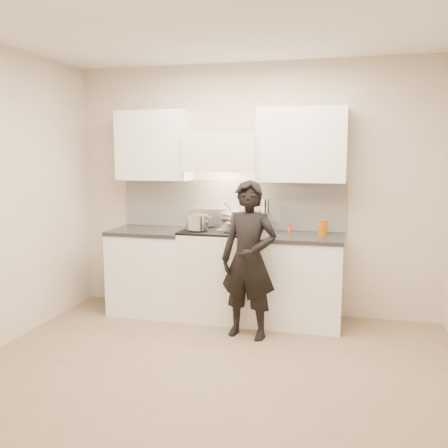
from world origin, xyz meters
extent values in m
plane|color=#8A725A|center=(0.00, 0.00, 0.00)|extent=(4.00, 4.00, 0.00)
cube|color=beige|center=(0.00, 1.75, 1.35)|extent=(4.00, 0.04, 2.70)
cube|color=beige|center=(0.00, -1.75, 1.35)|extent=(4.00, 0.04, 2.70)
cube|color=silver|center=(0.00, 0.00, 2.69)|extent=(4.00, 3.50, 0.02)
cube|color=white|center=(-0.25, 1.74, 1.19)|extent=(2.50, 0.02, 0.53)
cube|color=silver|center=(-0.30, 1.70, 1.03)|extent=(0.76, 0.08, 0.20)
cube|color=white|center=(-0.30, 1.55, 1.75)|extent=(0.76, 0.40, 0.40)
cylinder|color=silver|center=(-0.30, 1.37, 1.57)|extent=(0.66, 0.02, 0.02)
cube|color=white|center=(0.53, 1.58, 1.83)|extent=(0.90, 0.33, 0.75)
cube|color=white|center=(-1.08, 1.58, 1.83)|extent=(0.80, 0.33, 0.75)
cube|color=beige|center=(0.13, 1.73, 1.10)|extent=(0.08, 0.01, 0.12)
cube|color=white|center=(-0.30, 1.43, 0.46)|extent=(0.76, 0.65, 0.92)
cube|color=black|center=(-0.30, 1.43, 0.93)|extent=(0.76, 0.65, 0.02)
cube|color=silver|center=(-0.14, 1.54, 0.95)|extent=(0.36, 0.34, 0.01)
cylinder|color=silver|center=(-0.30, 1.13, 0.78)|extent=(0.62, 0.02, 0.02)
cylinder|color=black|center=(-0.48, 1.28, 0.95)|extent=(0.18, 0.18, 0.01)
cylinder|color=black|center=(-0.12, 1.28, 0.95)|extent=(0.18, 0.18, 0.01)
cylinder|color=black|center=(-0.48, 1.57, 0.95)|extent=(0.18, 0.18, 0.01)
cylinder|color=black|center=(-0.12, 1.57, 0.95)|extent=(0.18, 0.18, 0.01)
cube|color=white|center=(0.53, 1.43, 0.44)|extent=(0.90, 0.65, 0.88)
cube|color=black|center=(0.53, 1.43, 0.90)|extent=(0.92, 0.67, 0.04)
cube|color=white|center=(-1.08, 1.43, 0.44)|extent=(0.80, 0.65, 0.88)
cube|color=black|center=(-1.08, 1.43, 0.90)|extent=(0.82, 0.67, 0.04)
ellipsoid|color=silver|center=(-0.13, 1.57, 1.06)|extent=(0.37, 0.37, 0.20)
torus|color=silver|center=(-0.13, 1.57, 1.11)|extent=(0.38, 0.38, 0.02)
ellipsoid|color=beige|center=(-0.13, 1.57, 1.05)|extent=(0.21, 0.21, 0.09)
cylinder|color=white|center=(-0.19, 1.42, 1.17)|extent=(0.09, 0.27, 0.20)
cylinder|color=silver|center=(-0.50, 1.29, 1.04)|extent=(0.24, 0.24, 0.15)
cube|color=silver|center=(-0.64, 1.30, 1.09)|extent=(0.05, 0.03, 0.01)
cube|color=silver|center=(-0.36, 1.29, 1.09)|extent=(0.05, 0.03, 0.01)
cylinder|color=silver|center=(0.16, 1.61, 1.01)|extent=(0.13, 0.13, 0.18)
cylinder|color=black|center=(0.19, 1.62, 1.10)|extent=(0.01, 0.01, 0.32)
cylinder|color=white|center=(0.17, 1.64, 1.10)|extent=(0.01, 0.01, 0.32)
cylinder|color=silver|center=(0.15, 1.64, 1.10)|extent=(0.01, 0.01, 0.32)
cylinder|color=black|center=(0.13, 1.63, 1.10)|extent=(0.01, 0.01, 0.32)
cylinder|color=silver|center=(0.13, 1.61, 1.10)|extent=(0.01, 0.01, 0.32)
cylinder|color=white|center=(0.14, 1.59, 1.10)|extent=(0.01, 0.01, 0.32)
cylinder|color=black|center=(0.16, 1.58, 1.10)|extent=(0.01, 0.01, 0.32)
cylinder|color=silver|center=(0.18, 1.60, 1.10)|extent=(0.01, 0.01, 0.32)
cylinder|color=orange|center=(0.41, 1.63, 0.95)|extent=(0.03, 0.03, 0.06)
cylinder|color=red|center=(0.41, 1.63, 0.99)|extent=(0.04, 0.04, 0.02)
cylinder|color=#A64D04|center=(0.77, 1.49, 1.00)|extent=(0.09, 0.09, 0.16)
imported|color=black|center=(0.12, 0.92, 0.75)|extent=(0.60, 0.45, 1.50)
camera|label=1|loc=(1.04, -3.59, 1.75)|focal=40.00mm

